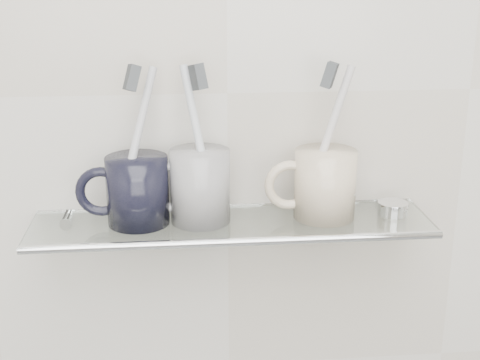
{
  "coord_description": "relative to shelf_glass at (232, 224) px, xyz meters",
  "views": [
    {
      "loc": [
        -0.06,
        0.26,
        1.41
      ],
      "look_at": [
        0.01,
        1.04,
        1.15
      ],
      "focal_mm": 50.0,
      "sensor_mm": 36.0,
      "label": 1
    }
  ],
  "objects": [
    {
      "name": "shelf_glass",
      "position": [
        0.0,
        0.0,
        0.0
      ],
      "size": [
        0.5,
        0.12,
        0.01
      ],
      "primitive_type": "cube",
      "color": "silver",
      "rests_on": "wall_back"
    },
    {
      "name": "toothbrush_center",
      "position": [
        -0.04,
        0.0,
        0.1
      ],
      "size": [
        0.05,
        0.04,
        0.19
      ],
      "primitive_type": "cylinder",
      "rotation": [
        -0.21,
        -0.11,
        0.37
      ],
      "color": "silver",
      "rests_on": "mug_center"
    },
    {
      "name": "mug_center",
      "position": [
        -0.04,
        0.0,
        0.05
      ],
      "size": [
        0.09,
        0.09,
        0.09
      ],
      "primitive_type": "cylinder",
      "rotation": [
        0.0,
        0.0,
        0.24
      ],
      "color": "silver",
      "rests_on": "shelf_glass"
    },
    {
      "name": "mug_right_handle",
      "position": [
        0.07,
        0.0,
        0.05
      ],
      "size": [
        0.06,
        0.01,
        0.06
      ],
      "primitive_type": "torus",
      "rotation": [
        1.57,
        0.0,
        0.0
      ],
      "color": "beige",
      "rests_on": "mug_right"
    },
    {
      "name": "wall_back",
      "position": [
        0.0,
        0.06,
        0.15
      ],
      "size": [
        2.5,
        0.0,
        2.5
      ],
      "primitive_type": "plane",
      "rotation": [
        1.57,
        0.0,
        0.0
      ],
      "color": "beige",
      "rests_on": "ground"
    },
    {
      "name": "bracket_left",
      "position": [
        -0.21,
        0.05,
        -0.01
      ],
      "size": [
        0.02,
        0.03,
        0.02
      ],
      "primitive_type": "cylinder",
      "rotation": [
        1.57,
        0.0,
        0.0
      ],
      "color": "silver",
      "rests_on": "wall_back"
    },
    {
      "name": "shelf_rail",
      "position": [
        0.0,
        -0.06,
        0.0
      ],
      "size": [
        0.5,
        0.01,
        0.01
      ],
      "primitive_type": "cylinder",
      "rotation": [
        0.0,
        1.57,
        0.0
      ],
      "color": "silver",
      "rests_on": "shelf_glass"
    },
    {
      "name": "chrome_cap",
      "position": [
        0.21,
        0.0,
        0.01
      ],
      "size": [
        0.04,
        0.04,
        0.02
      ],
      "primitive_type": "cylinder",
      "color": "silver",
      "rests_on": "shelf_glass"
    },
    {
      "name": "mug_left_handle",
      "position": [
        -0.16,
        0.0,
        0.05
      ],
      "size": [
        0.06,
        0.01,
        0.06
      ],
      "primitive_type": "torus",
      "rotation": [
        1.57,
        0.0,
        0.0
      ],
      "color": "black",
      "rests_on": "mug_left"
    },
    {
      "name": "bristles_right",
      "position": [
        0.12,
        0.0,
        0.19
      ],
      "size": [
        0.03,
        0.03,
        0.03
      ],
      "primitive_type": "cube",
      "rotation": [
        -0.08,
        0.27,
        -0.4
      ],
      "color": "#373B3E",
      "rests_on": "toothbrush_right"
    },
    {
      "name": "bracket_right",
      "position": [
        0.21,
        0.05,
        -0.01
      ],
      "size": [
        0.02,
        0.03,
        0.02
      ],
      "primitive_type": "cylinder",
      "rotation": [
        1.57,
        0.0,
        0.0
      ],
      "color": "silver",
      "rests_on": "wall_back"
    },
    {
      "name": "bristles_center",
      "position": [
        -0.04,
        0.0,
        0.19
      ],
      "size": [
        0.02,
        0.03,
        0.04
      ],
      "primitive_type": "cube",
      "rotation": [
        -0.21,
        -0.11,
        0.37
      ],
      "color": "#373B3E",
      "rests_on": "toothbrush_center"
    },
    {
      "name": "mug_right",
      "position": [
        0.12,
        0.0,
        0.05
      ],
      "size": [
        0.09,
        0.09,
        0.09
      ],
      "primitive_type": "cylinder",
      "rotation": [
        0.0,
        0.0,
        0.15
      ],
      "color": "beige",
      "rests_on": "shelf_glass"
    },
    {
      "name": "bristles_left",
      "position": [
        -0.12,
        0.0,
        0.19
      ],
      "size": [
        0.02,
        0.03,
        0.04
      ],
      "primitive_type": "cube",
      "rotation": [
        -0.16,
        0.31,
        0.23
      ],
      "color": "#373B3E",
      "rests_on": "toothbrush_left"
    },
    {
      "name": "mug_center_handle",
      "position": [
        -0.08,
        0.0,
        0.05
      ],
      "size": [
        0.07,
        0.01,
        0.07
      ],
      "primitive_type": "torus",
      "rotation": [
        1.57,
        0.0,
        0.0
      ],
      "color": "silver",
      "rests_on": "mug_center"
    },
    {
      "name": "mug_left",
      "position": [
        -0.12,
        0.0,
        0.05
      ],
      "size": [
        0.08,
        0.08,
        0.09
      ],
      "primitive_type": "cylinder",
      "rotation": [
        0.0,
        0.0,
        -0.09
      ],
      "color": "black",
      "rests_on": "shelf_glass"
    },
    {
      "name": "toothbrush_right",
      "position": [
        0.12,
        0.0,
        0.1
      ],
      "size": [
        0.06,
        0.02,
        0.19
      ],
      "primitive_type": "cylinder",
      "rotation": [
        -0.08,
        0.27,
        -0.4
      ],
      "color": "silver",
      "rests_on": "mug_right"
    },
    {
      "name": "toothbrush_left",
      "position": [
        -0.12,
        0.0,
        0.1
      ],
      "size": [
        0.06,
        0.05,
        0.18
      ],
      "primitive_type": "cylinder",
      "rotation": [
        -0.16,
        0.31,
        0.23
      ],
      "color": "#B5B7B7",
      "rests_on": "mug_left"
    }
  ]
}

